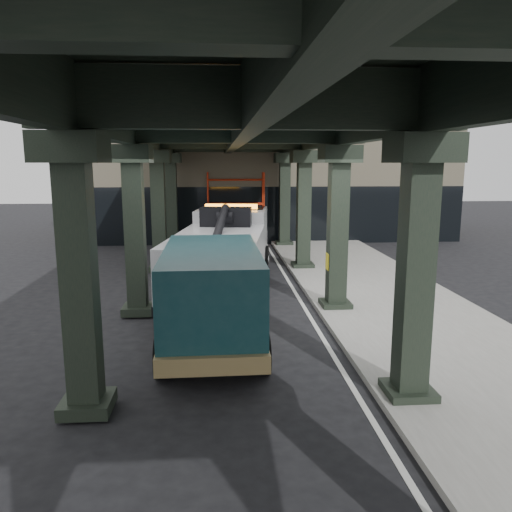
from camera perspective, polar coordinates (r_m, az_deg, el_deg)
name	(u,v)px	position (r m, az deg, el deg)	size (l,w,h in m)	color
ground	(256,334)	(13.45, 0.06, -8.94)	(90.00, 90.00, 0.00)	black
sidewalk	(395,307)	(16.24, 15.60, -5.60)	(5.00, 40.00, 0.15)	gray
lane_stripe	(306,311)	(15.54, 5.78, -6.26)	(0.12, 38.00, 0.01)	silver
viaduct	(237,129)	(14.68, -2.17, 14.35)	(7.40, 32.00, 6.40)	black
building	(263,171)	(32.78, 0.85, 9.73)	(22.00, 10.00, 8.00)	#C6B793
scaffolding	(236,207)	(27.40, -2.33, 5.59)	(3.08, 0.88, 4.00)	red
tow_truck	(225,250)	(17.52, -3.57, 0.74)	(3.86, 9.67, 3.09)	black
towed_van	(212,292)	(12.47, -5.06, -4.14)	(2.54, 6.16, 2.48)	#11363C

